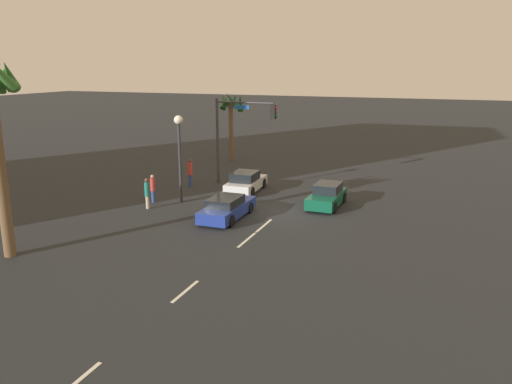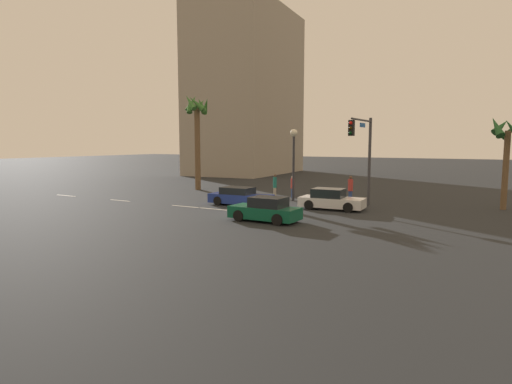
% 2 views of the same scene
% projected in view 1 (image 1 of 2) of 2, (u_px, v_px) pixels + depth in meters
% --- Properties ---
extents(ground_plane, '(220.00, 220.00, 0.00)m').
position_uv_depth(ground_plane, '(281.00, 212.00, 30.05)').
color(ground_plane, '#232628').
extents(lane_stripe_1, '(2.07, 0.14, 0.01)m').
position_uv_depth(lane_stripe_1, '(185.00, 291.00, 19.46)').
color(lane_stripe_1, silver).
rests_on(lane_stripe_1, ground_plane).
extents(lane_stripe_2, '(2.31, 0.14, 0.01)m').
position_uv_depth(lane_stripe_2, '(247.00, 240.00, 25.18)').
color(lane_stripe_2, silver).
rests_on(lane_stripe_2, ground_plane).
extents(lane_stripe_3, '(2.34, 0.14, 0.01)m').
position_uv_depth(lane_stripe_3, '(264.00, 225.00, 27.42)').
color(lane_stripe_3, silver).
rests_on(lane_stripe_3, ground_plane).
extents(car_0, '(4.01, 1.85, 1.39)m').
position_uv_depth(car_0, '(327.00, 196.00, 31.09)').
color(car_0, '#0F5138').
rests_on(car_0, ground_plane).
extents(car_1, '(4.31, 2.06, 1.38)m').
position_uv_depth(car_1, '(246.00, 182.00, 34.74)').
color(car_1, silver).
rests_on(car_1, ground_plane).
extents(car_2, '(4.54, 1.88, 1.28)m').
position_uv_depth(car_2, '(227.00, 208.00, 28.61)').
color(car_2, navy).
rests_on(car_2, ground_plane).
extents(traffic_signal, '(0.32, 4.64, 6.12)m').
position_uv_depth(traffic_signal, '(237.00, 127.00, 35.90)').
color(traffic_signal, '#38383D').
rests_on(traffic_signal, ground_plane).
extents(streetlamp, '(0.56, 0.56, 5.44)m').
position_uv_depth(streetlamp, '(179.00, 141.00, 31.28)').
color(streetlamp, '#2D2D33').
rests_on(streetlamp, ground_plane).
extents(pedestrian_0, '(0.39, 0.39, 1.77)m').
position_uv_depth(pedestrian_0, '(153.00, 188.00, 31.84)').
color(pedestrian_0, '#2D478C').
rests_on(pedestrian_0, ground_plane).
extents(pedestrian_1, '(0.42, 0.42, 1.87)m').
position_uv_depth(pedestrian_1, '(147.00, 192.00, 30.42)').
color(pedestrian_1, '#B2A58C').
rests_on(pedestrian_1, ground_plane).
extents(pedestrian_2, '(0.50, 0.50, 1.93)m').
position_uv_depth(pedestrian_2, '(190.00, 172.00, 36.13)').
color(pedestrian_2, '#2D478C').
rests_on(pedestrian_2, ground_plane).
extents(palm_tree_0, '(2.36, 2.40, 6.23)m').
position_uv_depth(palm_tree_0, '(231.00, 109.00, 44.71)').
color(palm_tree_0, brown).
rests_on(palm_tree_0, ground_plane).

